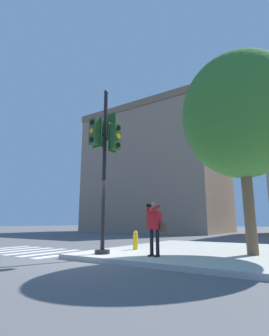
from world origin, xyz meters
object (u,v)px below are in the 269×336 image
(traffic_signal_pole, at_px, (105,146))
(person_photographer, at_px, (155,224))
(street_tree, at_px, (241,115))
(fire_hydrant, at_px, (135,240))

(traffic_signal_pole, xyz_separation_m, person_photographer, (1.75, 0.33, -2.62))
(person_photographer, bearing_deg, traffic_signal_pole, -169.22)
(traffic_signal_pole, distance_m, street_tree, 4.79)
(person_photographer, xyz_separation_m, street_tree, (2.34, 1.97, 3.62))
(street_tree, relative_size, fire_hydrant, 9.94)
(person_photographer, bearing_deg, street_tree, 40.00)
(person_photographer, height_order, fire_hydrant, person_photographer)
(person_photographer, distance_m, fire_hydrant, 2.20)
(street_tree, height_order, fire_hydrant, street_tree)
(traffic_signal_pole, distance_m, fire_hydrant, 3.66)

